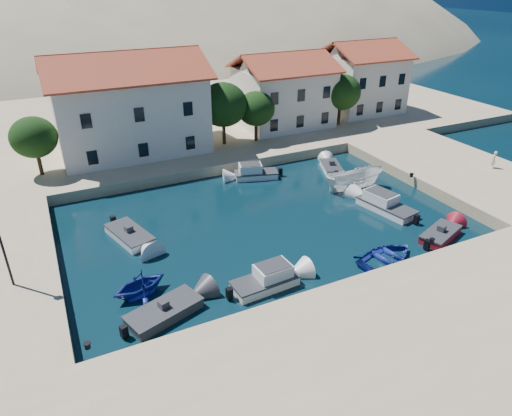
{
  "coord_description": "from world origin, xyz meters",
  "views": [
    {
      "loc": [
        -14.14,
        -17.67,
        17.25
      ],
      "look_at": [
        -1.3,
        8.85,
        2.0
      ],
      "focal_mm": 32.0,
      "sensor_mm": 36.0,
      "label": 1
    }
  ],
  "objects_px": {
    "building_left": "(128,102)",
    "pedestrian": "(494,160)",
    "rowboat_south": "(386,261)",
    "building_mid": "(283,89)",
    "cabin_cruiser_south": "(265,281)",
    "boat_east": "(353,189)",
    "building_right": "(362,76)",
    "cabin_cruiser_east": "(386,205)"
  },
  "relations": [
    {
      "from": "building_left",
      "to": "cabin_cruiser_south",
      "type": "xyz_separation_m",
      "value": [
        2.25,
        -25.46,
        -5.46
      ]
    },
    {
      "from": "pedestrian",
      "to": "building_right",
      "type": "bearing_deg",
      "value": -114.12
    },
    {
      "from": "building_mid",
      "to": "building_right",
      "type": "height_order",
      "value": "building_right"
    },
    {
      "from": "building_left",
      "to": "pedestrian",
      "type": "bearing_deg",
      "value": -34.13
    },
    {
      "from": "building_mid",
      "to": "cabin_cruiser_south",
      "type": "xyz_separation_m",
      "value": [
        -15.75,
        -26.46,
        -4.75
      ]
    },
    {
      "from": "building_right",
      "to": "rowboat_south",
      "type": "distance_m",
      "value": 34.69
    },
    {
      "from": "cabin_cruiser_east",
      "to": "pedestrian",
      "type": "distance_m",
      "value": 13.39
    },
    {
      "from": "building_mid",
      "to": "cabin_cruiser_south",
      "type": "relative_size",
      "value": 2.47
    },
    {
      "from": "building_mid",
      "to": "boat_east",
      "type": "bearing_deg",
      "value": -97.35
    },
    {
      "from": "building_mid",
      "to": "cabin_cruiser_east",
      "type": "distance_m",
      "value": 22.33
    },
    {
      "from": "rowboat_south",
      "to": "cabin_cruiser_south",
      "type": "bearing_deg",
      "value": 74.56
    },
    {
      "from": "building_mid",
      "to": "pedestrian",
      "type": "height_order",
      "value": "building_mid"
    },
    {
      "from": "building_right",
      "to": "cabin_cruiser_east",
      "type": "distance_m",
      "value": 27.29
    },
    {
      "from": "rowboat_south",
      "to": "pedestrian",
      "type": "height_order",
      "value": "pedestrian"
    },
    {
      "from": "building_mid",
      "to": "cabin_cruiser_east",
      "type": "bearing_deg",
      "value": -96.05
    },
    {
      "from": "boat_east",
      "to": "pedestrian",
      "type": "bearing_deg",
      "value": -97.63
    },
    {
      "from": "rowboat_south",
      "to": "boat_east",
      "type": "xyz_separation_m",
      "value": [
        4.9,
        10.21,
        0.0
      ]
    },
    {
      "from": "rowboat_south",
      "to": "building_mid",
      "type": "bearing_deg",
      "value": -23.65
    },
    {
      "from": "rowboat_south",
      "to": "boat_east",
      "type": "bearing_deg",
      "value": -34.7
    },
    {
      "from": "building_left",
      "to": "building_mid",
      "type": "relative_size",
      "value": 1.4
    },
    {
      "from": "building_left",
      "to": "pedestrian",
      "type": "height_order",
      "value": "building_left"
    },
    {
      "from": "boat_east",
      "to": "pedestrian",
      "type": "height_order",
      "value": "pedestrian"
    },
    {
      "from": "rowboat_south",
      "to": "pedestrian",
      "type": "xyz_separation_m",
      "value": [
        18.09,
        6.79,
        1.82
      ]
    },
    {
      "from": "building_mid",
      "to": "cabin_cruiser_east",
      "type": "relative_size",
      "value": 2.03
    },
    {
      "from": "building_left",
      "to": "cabin_cruiser_east",
      "type": "height_order",
      "value": "building_left"
    },
    {
      "from": "cabin_cruiser_south",
      "to": "boat_east",
      "type": "xyz_separation_m",
      "value": [
        13.53,
        9.25,
        -0.48
      ]
    },
    {
      "from": "building_right",
      "to": "rowboat_south",
      "type": "relative_size",
      "value": 2.1
    },
    {
      "from": "building_left",
      "to": "rowboat_south",
      "type": "relative_size",
      "value": 3.26
    },
    {
      "from": "building_mid",
      "to": "cabin_cruiser_east",
      "type": "height_order",
      "value": "building_mid"
    },
    {
      "from": "building_left",
      "to": "building_right",
      "type": "xyz_separation_m",
      "value": [
        30.0,
        2.0,
        -0.46
      ]
    },
    {
      "from": "building_right",
      "to": "cabin_cruiser_south",
      "type": "height_order",
      "value": "building_right"
    },
    {
      "from": "building_right",
      "to": "rowboat_south",
      "type": "xyz_separation_m",
      "value": [
        -19.12,
        -28.42,
        -5.47
      ]
    },
    {
      "from": "building_mid",
      "to": "rowboat_south",
      "type": "height_order",
      "value": "building_mid"
    },
    {
      "from": "building_mid",
      "to": "pedestrian",
      "type": "distance_m",
      "value": 23.62
    },
    {
      "from": "cabin_cruiser_south",
      "to": "building_mid",
      "type": "bearing_deg",
      "value": 55.5
    },
    {
      "from": "building_right",
      "to": "cabin_cruiser_east",
      "type": "height_order",
      "value": "building_right"
    },
    {
      "from": "cabin_cruiser_south",
      "to": "rowboat_south",
      "type": "bearing_deg",
      "value": -10.08
    },
    {
      "from": "cabin_cruiser_east",
      "to": "boat_east",
      "type": "relative_size",
      "value": 0.95
    },
    {
      "from": "cabin_cruiser_south",
      "to": "cabin_cruiser_east",
      "type": "distance_m",
      "value": 14.27
    },
    {
      "from": "building_right",
      "to": "boat_east",
      "type": "bearing_deg",
      "value": -127.99
    },
    {
      "from": "building_left",
      "to": "boat_east",
      "type": "distance_m",
      "value": 23.39
    },
    {
      "from": "building_mid",
      "to": "building_right",
      "type": "bearing_deg",
      "value": 4.76
    }
  ]
}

